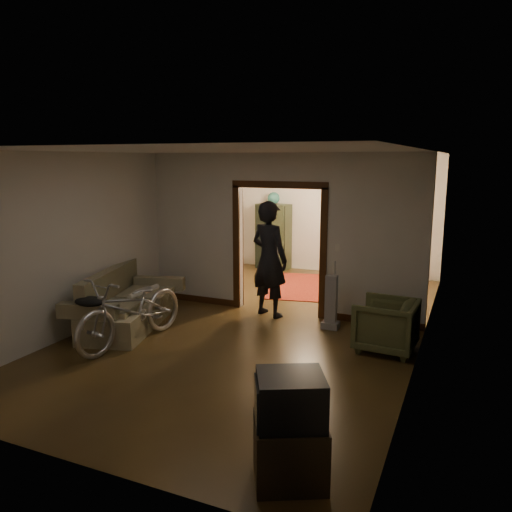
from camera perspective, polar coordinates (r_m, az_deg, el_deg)
The scene contains 24 objects.
floor at distance 8.37m, azimuth 0.83°, elevation -7.73°, with size 5.00×8.50×0.01m, color #352511.
ceiling at distance 7.92m, azimuth 0.89°, elevation 11.82°, with size 5.00×8.50×0.01m, color white.
wall_back at distance 12.03m, azimuth 8.73°, elevation 4.75°, with size 5.00×0.02×2.80m, color beige.
wall_left at distance 9.27m, azimuth -13.56°, elevation 2.72°, with size 0.02×8.50×2.80m, color beige.
wall_right at distance 7.44m, azimuth 18.91°, elevation 0.44°, with size 0.02×8.50×2.80m, color beige.
partition_wall at distance 8.71m, azimuth 2.76°, elevation 2.51°, with size 5.00×0.14×2.80m, color beige.
door_casing at distance 8.76m, azimuth 2.74°, elevation 0.57°, with size 1.74×0.20×2.32m, color #351C0C.
far_window at distance 11.81m, azimuth 11.99°, elevation 5.26°, with size 0.98×0.06×1.28m, color black.
chandelier at distance 10.28m, azimuth 6.33°, elevation 9.07°, with size 0.24×0.24×0.24m, color #FFE0A5.
light_switch at distance 8.36m, azimuth 9.31°, elevation 0.96°, with size 0.08×0.01×0.12m, color silver.
sofa at distance 8.33m, azimuth -14.47°, elevation -4.87°, with size 0.90×1.99×0.92m, color #6A6646.
rolled_paper at distance 8.49m, azimuth -12.71°, elevation -3.99°, with size 0.10×0.10×0.77m, color beige.
jacket at distance 7.58m, azimuth -18.47°, elevation -4.94°, with size 0.46×0.35×0.13m, color black.
bicycle at distance 7.57m, azimuth -14.00°, elevation -5.89°, with size 0.70×2.02×1.06m, color silver.
armchair at distance 7.37m, azimuth 14.60°, elevation -7.65°, with size 0.80×0.82×0.75m, color #4B512D.
tv_stand at distance 4.53m, azimuth 3.90°, elevation -21.32°, with size 0.59×0.54×0.54m, color black.
crt_tv at distance 4.31m, azimuth 3.98°, elevation -16.34°, with size 0.55×0.49×0.48m, color black.
vacuum at distance 8.11m, azimuth 8.58°, elevation -5.21°, with size 0.27×0.22×0.88m, color gray.
person at distance 8.56m, azimuth 1.53°, elevation -0.35°, with size 0.73×0.48×2.00m, color black.
oriental_rug at distance 10.74m, azimuth 6.49°, elevation -3.50°, with size 1.77×2.32×0.02m, color maroon.
locker at distance 12.35m, azimuth 2.00°, elevation 2.24°, with size 0.80×0.45×1.60m, color #2D3620.
globe at distance 12.23m, azimuth 2.04°, elevation 7.52°, with size 0.29×0.29×0.29m, color #1E5972.
desk at distance 11.43m, azimuth 13.60°, elevation -1.06°, with size 0.96×0.54×0.71m, color black.
desk_chair at distance 11.25m, azimuth 10.71°, elevation -0.65°, with size 0.40×0.40×0.90m, color black.
Camera 1 is at (3.06, -7.31, 2.69)m, focal length 35.00 mm.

